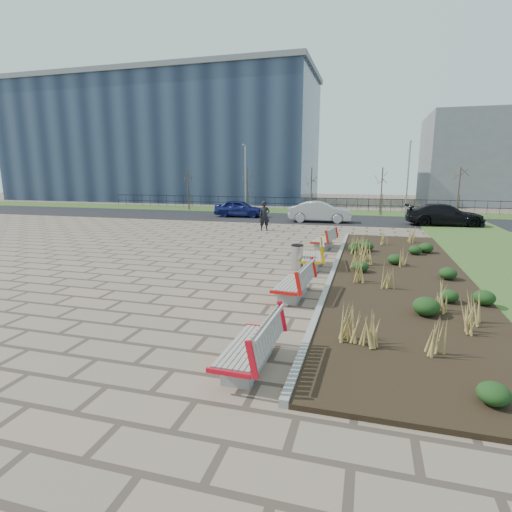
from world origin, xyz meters
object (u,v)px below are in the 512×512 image
(bench_c, at_px, (311,255))
(car_blue, at_px, (239,208))
(car_silver, at_px, (320,212))
(lamp_west, at_px, (245,179))
(bench_d, at_px, (323,238))
(lamp_east, at_px, (408,180))
(bench_b, at_px, (293,281))
(litter_bin, at_px, (297,257))
(car_black, at_px, (445,215))
(pedestrian, at_px, (265,216))
(bench_a, at_px, (248,344))

(bench_c, bearing_deg, car_blue, 110.09)
(car_silver, xyz_separation_m, lamp_west, (-7.58, 5.88, 2.27))
(bench_d, xyz_separation_m, lamp_east, (5.00, 16.23, 2.54))
(bench_b, xyz_separation_m, bench_d, (0.00, 8.08, 0.00))
(bench_d, bearing_deg, lamp_west, 126.24)
(bench_d, height_order, litter_bin, bench_d)
(bench_d, relative_size, lamp_west, 0.35)
(bench_c, bearing_deg, car_silver, 88.73)
(car_black, bearing_deg, pedestrian, 111.74)
(litter_bin, xyz_separation_m, pedestrian, (-3.78, 9.59, 0.47))
(bench_a, height_order, bench_c, same)
(bench_b, height_order, bench_d, same)
(lamp_east, bearing_deg, car_silver, -137.49)
(car_silver, bearing_deg, bench_b, -178.75)
(litter_bin, distance_m, lamp_east, 21.66)
(bench_d, bearing_deg, car_blue, 131.61)
(car_blue, bearing_deg, litter_bin, -157.46)
(lamp_east, bearing_deg, bench_c, -103.78)
(bench_c, bearing_deg, lamp_west, 106.96)
(pedestrian, xyz_separation_m, car_silver, (2.85, 5.32, -0.16))
(litter_bin, height_order, car_black, car_black)
(pedestrian, bearing_deg, lamp_east, 27.94)
(bench_a, bearing_deg, car_black, 74.55)
(car_black, xyz_separation_m, lamp_east, (-2.11, 5.58, 2.28))
(lamp_west, bearing_deg, bench_a, -72.69)
(litter_bin, bearing_deg, bench_d, 83.89)
(lamp_west, bearing_deg, bench_b, -69.68)
(bench_c, distance_m, car_black, 16.43)
(car_silver, relative_size, lamp_east, 0.76)
(bench_a, bearing_deg, lamp_west, 108.82)
(car_blue, bearing_deg, bench_c, -155.52)
(litter_bin, xyz_separation_m, lamp_east, (5.49, 20.80, 2.57))
(litter_bin, height_order, pedestrian, pedestrian)
(bench_a, distance_m, pedestrian, 18.19)
(bench_b, height_order, lamp_east, lamp_east)
(bench_c, distance_m, lamp_east, 21.15)
(pedestrian, xyz_separation_m, car_blue, (-3.96, 7.00, -0.21))
(pedestrian, xyz_separation_m, lamp_east, (9.27, 11.20, 2.11))
(pedestrian, height_order, car_black, pedestrian)
(pedestrian, bearing_deg, lamp_west, 90.43)
(bench_a, distance_m, car_silver, 23.04)
(bench_c, xyz_separation_m, car_silver, (-1.42, 14.51, 0.27))
(pedestrian, bearing_deg, litter_bin, -90.96)
(bench_d, xyz_separation_m, pedestrian, (-4.27, 5.02, 0.43))
(bench_b, xyz_separation_m, car_silver, (-1.42, 18.42, 0.27))
(litter_bin, relative_size, lamp_west, 0.16)
(bench_b, xyz_separation_m, bench_c, (0.00, 3.91, 0.00))
(bench_a, xyz_separation_m, pedestrian, (-4.27, 17.67, 0.43))
(car_black, bearing_deg, lamp_east, 16.10)
(bench_b, relative_size, lamp_east, 0.35)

